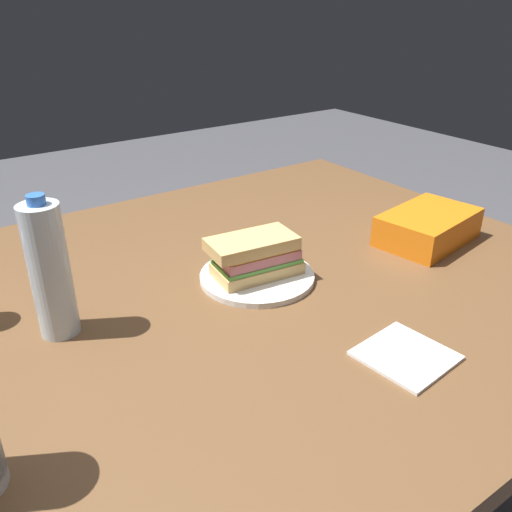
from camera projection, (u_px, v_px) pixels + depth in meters
dining_table at (239, 321)px, 1.08m from camera, size 1.43×1.14×0.74m
paper_plate at (256, 276)px, 1.07m from camera, size 0.23×0.23×0.01m
sandwich at (255, 255)px, 1.04m from camera, size 0.19×0.11×0.08m
chip_bag at (428, 227)px, 1.22m from camera, size 0.25×0.19×0.07m
water_bottle_tall at (50, 271)px, 0.85m from camera, size 0.07×0.07×0.24m
paper_napkin at (405, 355)px, 0.84m from camera, size 0.14×0.14×0.01m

